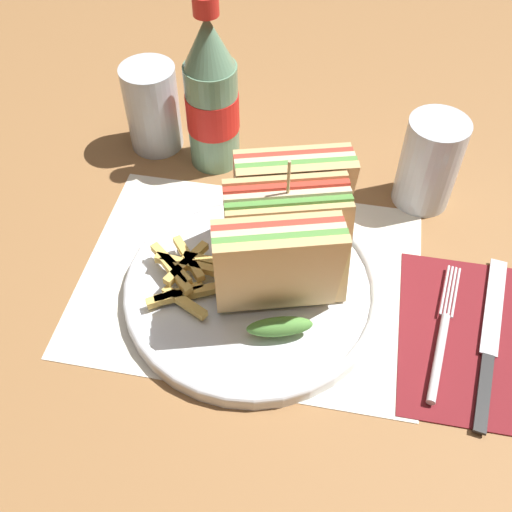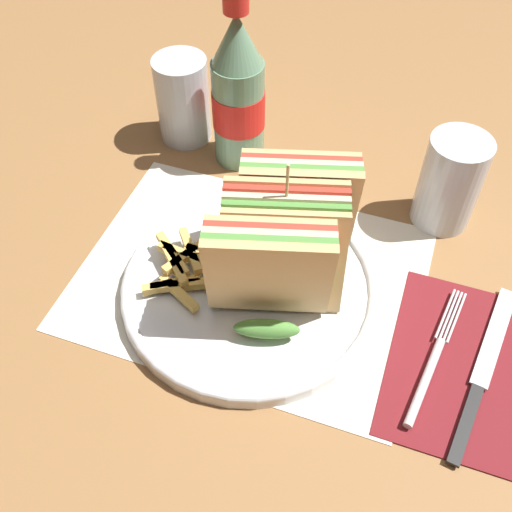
% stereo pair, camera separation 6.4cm
% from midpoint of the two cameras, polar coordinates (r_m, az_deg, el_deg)
% --- Properties ---
extents(ground_plane, '(4.00, 4.00, 0.00)m').
position_cam_midpoint_polar(ground_plane, '(0.67, -2.37, -3.21)').
color(ground_plane, olive).
extents(placemat, '(0.38, 0.28, 0.00)m').
position_cam_midpoint_polar(placemat, '(0.67, -3.28, -2.27)').
color(placemat, silver).
rests_on(placemat, ground_plane).
extents(plate_main, '(0.28, 0.28, 0.02)m').
position_cam_midpoint_polar(plate_main, '(0.65, -3.14, -3.17)').
color(plate_main, white).
rests_on(plate_main, ground_plane).
extents(club_sandwich, '(0.14, 0.21, 0.16)m').
position_cam_midpoint_polar(club_sandwich, '(0.61, -0.21, 1.85)').
color(club_sandwich, tan).
rests_on(club_sandwich, plate_main).
extents(fries_pile, '(0.09, 0.09, 0.02)m').
position_cam_midpoint_polar(fries_pile, '(0.65, -9.66, -1.98)').
color(fries_pile, '#E0B756').
rests_on(fries_pile, plate_main).
extents(napkin, '(0.14, 0.21, 0.00)m').
position_cam_midpoint_polar(napkin, '(0.65, 16.69, -7.51)').
color(napkin, maroon).
rests_on(napkin, ground_plane).
extents(fork, '(0.04, 0.18, 0.01)m').
position_cam_midpoint_polar(fork, '(0.63, 14.48, -8.17)').
color(fork, silver).
rests_on(fork, napkin).
extents(knife, '(0.05, 0.22, 0.00)m').
position_cam_midpoint_polar(knife, '(0.65, 18.80, -7.76)').
color(knife, black).
rests_on(knife, napkin).
extents(coke_bottle_near, '(0.07, 0.07, 0.23)m').
position_cam_midpoint_polar(coke_bottle_near, '(0.76, -6.74, 14.65)').
color(coke_bottle_near, slate).
rests_on(coke_bottle_near, ground_plane).
extents(glass_near, '(0.07, 0.07, 0.12)m').
position_cam_midpoint_polar(glass_near, '(0.74, 13.81, 8.49)').
color(glass_near, silver).
rests_on(glass_near, ground_plane).
extents(glass_far, '(0.07, 0.07, 0.12)m').
position_cam_midpoint_polar(glass_far, '(0.83, -12.02, 13.09)').
color(glass_far, silver).
rests_on(glass_far, ground_plane).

